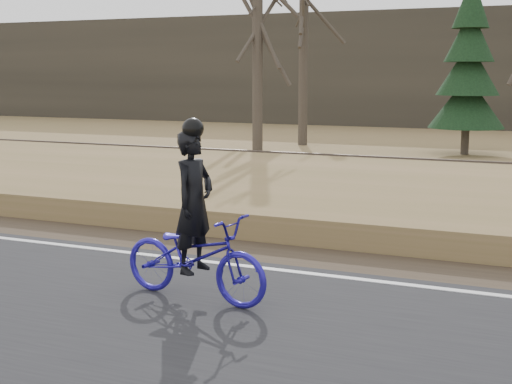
% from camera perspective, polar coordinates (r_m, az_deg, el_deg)
% --- Properties ---
extents(cyclist, '(2.11, 0.97, 2.22)m').
position_cam_1_polar(cyclist, '(8.69, -4.94, -4.12)').
color(cyclist, '#1F1593').
rests_on(cyclist, road).
extents(bare_tree_far_left, '(0.36, 0.36, 7.86)m').
position_cam_1_polar(bare_tree_far_left, '(24.95, 0.12, 12.09)').
color(bare_tree_far_left, '#453E33').
rests_on(bare_tree_far_left, ground).
extents(bare_tree_left, '(0.36, 0.36, 7.89)m').
position_cam_1_polar(bare_tree_left, '(28.07, 3.83, 11.82)').
color(bare_tree_left, '#453E33').
rests_on(bare_tree_left, ground).
extents(conifer, '(2.60, 2.60, 6.10)m').
position_cam_1_polar(conifer, '(25.79, 16.63, 9.30)').
color(conifer, '#453E33').
rests_on(conifer, ground).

